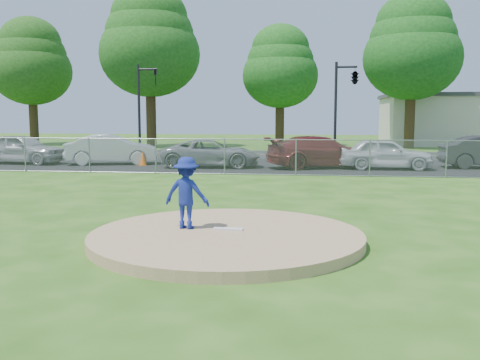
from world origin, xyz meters
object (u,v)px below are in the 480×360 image
object	(u,v)px
tree_left	(150,41)
traffic_cone	(143,158)
parked_car_white	(112,149)
tree_center	(280,66)
tree_right	(412,46)
parked_car_pearl	(385,154)
traffic_signal_center	(353,79)
parked_car_silver	(22,149)
tree_far_left	(31,61)
pitcher	(187,193)
parked_car_gray	(211,153)
parked_car_darkred	(321,152)
traffic_signal_left	(143,101)

from	to	relation	value
tree_left	traffic_cone	distance (m)	17.95
parked_car_white	tree_center	bearing A→B (deg)	-38.47
tree_right	parked_car_pearl	bearing A→B (deg)	-103.26
tree_right	traffic_signal_center	world-z (taller)	tree_right
parked_car_silver	parked_car_white	size ratio (longest dim) A/B	0.98
parked_car_silver	tree_right	bearing A→B (deg)	-48.23
tree_far_left	parked_car_silver	xyz separation A→B (m)	(8.76, -17.37, -6.28)
tree_left	pitcher	size ratio (longest dim) A/B	8.58
pitcher	traffic_cone	xyz separation A→B (m)	(-5.83, 15.18, -0.56)
parked_car_white	parked_car_gray	size ratio (longest dim) A/B	0.97
traffic_signal_center	tree_center	bearing A→B (deg)	112.49
tree_right	parked_car_white	bearing A→B (deg)	-137.42
tree_left	parked_car_darkred	size ratio (longest dim) A/B	2.41
parked_car_silver	parked_car_darkred	world-z (taller)	parked_car_silver
traffic_cone	parked_car_pearl	size ratio (longest dim) A/B	0.17
tree_right	parked_car_pearl	world-z (taller)	tree_right
tree_right	parked_car_gray	xyz separation A→B (m)	(-12.19, -16.90, -6.98)
traffic_signal_center	traffic_signal_left	bearing A→B (deg)	180.00
parked_car_white	parked_car_darkred	world-z (taller)	parked_car_white
parked_car_silver	pitcher	bearing A→B (deg)	-135.72
traffic_signal_center	parked_car_silver	distance (m)	18.75
tree_left	parked_car_white	size ratio (longest dim) A/B	2.71
tree_center	parked_car_pearl	distance (m)	20.57
tree_right	traffic_signal_left	size ratio (longest dim) A/B	2.08
traffic_signal_center	parked_car_silver	size ratio (longest dim) A/B	1.24
tree_far_left	parked_car_silver	size ratio (longest dim) A/B	2.37
traffic_signal_left	parked_car_pearl	distance (m)	15.61
tree_far_left	parked_car_white	distance (m)	22.66
traffic_signal_left	parked_car_darkred	xyz separation A→B (m)	(10.84, -6.57, -2.60)
traffic_signal_center	tree_right	bearing A→B (deg)	63.29
tree_left	pitcher	xyz separation A→B (m)	(10.14, -30.73, -7.31)
tree_left	traffic_cone	xyz separation A→B (m)	(4.30, -15.55, -7.87)
traffic_signal_left	parked_car_silver	world-z (taller)	traffic_signal_left
tree_right	parked_car_pearl	distance (m)	18.60
tree_far_left	traffic_signal_left	world-z (taller)	tree_far_left
traffic_signal_center	traffic_cone	distance (m)	13.21
tree_far_left	parked_car_gray	distance (m)	26.74
tree_far_left	pitcher	xyz separation A→B (m)	(21.14, -32.73, -6.13)
tree_left	traffic_signal_center	world-z (taller)	tree_left
tree_center	tree_right	size ratio (longest dim) A/B	0.85
tree_far_left	parked_car_silver	bearing A→B (deg)	-63.24
tree_center	parked_car_darkred	world-z (taller)	tree_center
tree_right	traffic_signal_center	xyz separation A→B (m)	(-5.03, -10.00, -3.04)
tree_right	parked_car_darkred	bearing A→B (deg)	-112.67
tree_left	parked_car_silver	size ratio (longest dim) A/B	2.77
tree_far_left	pitcher	size ratio (longest dim) A/B	7.35
traffic_signal_left	parked_car_white	size ratio (longest dim) A/B	1.21
traffic_cone	tree_center	bearing A→B (deg)	72.93
parked_car_pearl	traffic_cone	bearing A→B (deg)	88.28
tree_left	traffic_signal_left	distance (m)	10.48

